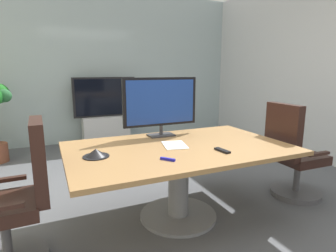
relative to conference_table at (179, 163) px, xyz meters
The scene contains 11 objects.
ground_plane 0.59m from the conference_table, 55.61° to the left, with size 7.70×7.70×0.00m, color #515459.
wall_back_glass_partition 3.62m from the conference_table, 88.40° to the left, with size 5.54×0.10×2.99m, color #9EB2B7.
conference_table is the anchor object (origin of this frame).
office_chair_left 1.38m from the conference_table, behind, with size 0.60×0.58×1.09m.
office_chair_right 1.39m from the conference_table, ahead, with size 0.60×0.58×1.09m.
tv_monitor 0.70m from the conference_table, 88.75° to the left, with size 0.84×0.18×0.64m.
wall_display_unit 3.14m from the conference_table, 91.17° to the left, with size 1.20×0.36×1.31m.
conference_phone 0.80m from the conference_table, behind, with size 0.22×0.22×0.07m.
remote_control 0.45m from the conference_table, 48.36° to the right, with size 0.05×0.17×0.02m, color black.
whiteboard_marker 0.47m from the conference_table, 127.90° to the right, with size 0.13×0.02×0.02m, color #1919A5.
paper_notepad 0.18m from the conference_table, 121.90° to the left, with size 0.21×0.30×0.01m, color white.
Camera 1 is at (-1.22, -2.42, 1.44)m, focal length 29.50 mm.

